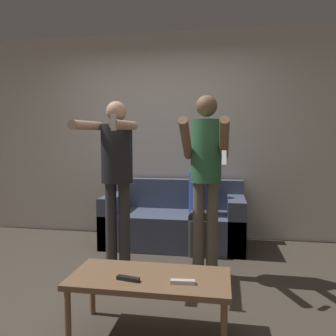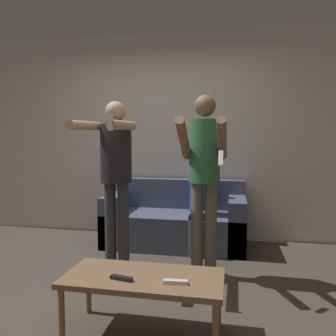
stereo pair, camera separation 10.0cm
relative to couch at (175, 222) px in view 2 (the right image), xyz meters
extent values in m
plane|color=#4C4238|center=(-0.24, -1.39, -0.28)|extent=(14.00, 14.00, 0.00)
cube|color=silver|center=(-0.24, 0.41, 1.07)|extent=(6.40, 0.06, 2.70)
cube|color=#4C5670|center=(0.00, -0.04, -0.07)|extent=(1.69, 0.76, 0.41)
cube|color=#4C5670|center=(0.00, 0.26, 0.32)|extent=(1.69, 0.16, 0.38)
cube|color=#4C5670|center=(-0.74, -0.04, 0.03)|extent=(0.20, 0.76, 0.62)
cube|color=#4C5670|center=(0.74, -0.04, 0.03)|extent=(0.20, 0.76, 0.62)
cylinder|color=#383838|center=(-0.50, -0.91, 0.16)|extent=(0.11, 0.11, 0.88)
cylinder|color=#383838|center=(-0.36, -0.91, 0.16)|extent=(0.11, 0.11, 0.88)
cylinder|color=#232328|center=(-0.43, -0.91, 0.88)|extent=(0.30, 0.30, 0.56)
sphere|color=tan|center=(-0.43, -0.91, 1.28)|extent=(0.20, 0.20, 0.20)
cylinder|color=tan|center=(-0.60, -1.21, 1.14)|extent=(0.08, 0.59, 0.10)
cylinder|color=tan|center=(-0.26, -1.21, 1.14)|extent=(0.08, 0.59, 0.10)
cube|color=white|center=(-0.26, -1.50, 1.15)|extent=(0.04, 0.03, 0.13)
cylinder|color=#6B6051|center=(0.36, -0.91, 0.17)|extent=(0.11, 0.11, 0.90)
cylinder|color=#6B6051|center=(0.49, -0.91, 0.17)|extent=(0.11, 0.11, 0.90)
cylinder|color=#337047|center=(0.43, -0.91, 0.91)|extent=(0.28, 0.28, 0.57)
sphere|color=brown|center=(0.43, -0.91, 1.32)|extent=(0.20, 0.20, 0.20)
cylinder|color=brown|center=(0.27, -1.13, 1.02)|extent=(0.08, 0.49, 0.37)
cylinder|color=brown|center=(0.59, -1.13, 1.02)|extent=(0.08, 0.49, 0.37)
cube|color=white|center=(0.59, -1.36, 0.87)|extent=(0.04, 0.10, 0.12)
cylinder|color=#383838|center=(0.27, -0.40, -0.07)|extent=(0.11, 0.11, 0.41)
cylinder|color=#383838|center=(0.40, -0.40, -0.07)|extent=(0.11, 0.11, 0.41)
cylinder|color=#383838|center=(0.27, -0.24, 0.16)|extent=(0.11, 0.32, 0.11)
cylinder|color=#383838|center=(0.40, -0.24, 0.16)|extent=(0.11, 0.32, 0.11)
cylinder|color=#2D429E|center=(0.33, -0.08, 0.38)|extent=(0.29, 0.29, 0.50)
sphere|color=tan|center=(0.33, -0.08, 0.75)|extent=(0.20, 0.20, 0.20)
cube|color=#846042|center=(0.12, -1.93, 0.11)|extent=(1.04, 0.47, 0.04)
cylinder|color=#846042|center=(-0.36, -2.12, -0.09)|extent=(0.04, 0.04, 0.37)
cylinder|color=#846042|center=(0.60, -2.12, -0.09)|extent=(0.04, 0.04, 0.37)
cylinder|color=#846042|center=(-0.36, -1.73, -0.09)|extent=(0.04, 0.04, 0.37)
cylinder|color=#846042|center=(0.60, -1.73, -0.09)|extent=(0.04, 0.04, 0.37)
cube|color=black|center=(0.00, -2.02, 0.14)|extent=(0.15, 0.06, 0.02)
cube|color=white|center=(0.35, -2.01, 0.14)|extent=(0.15, 0.05, 0.02)
camera|label=1|loc=(0.58, -3.94, 1.00)|focal=35.00mm
camera|label=2|loc=(0.67, -3.92, 1.00)|focal=35.00mm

